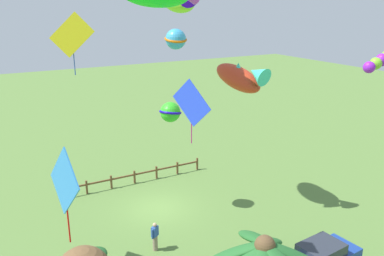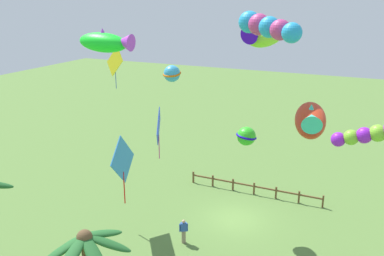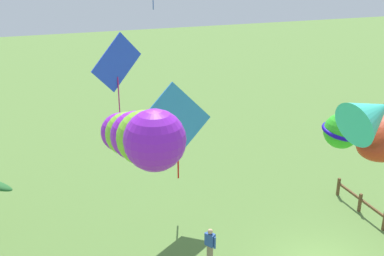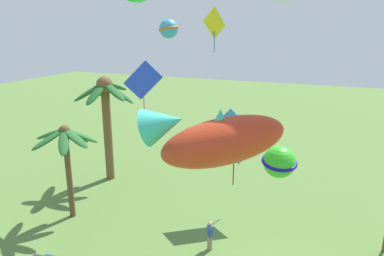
% 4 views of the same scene
% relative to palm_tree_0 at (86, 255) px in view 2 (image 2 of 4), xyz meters
% --- Properties ---
extents(ground_plane, '(120.00, 120.00, 0.00)m').
position_rel_palm_tree_0_xyz_m(ground_plane, '(-2.19, -12.79, -4.55)').
color(ground_plane, '#567A38').
extents(palm_tree_0, '(3.57, 3.98, 5.70)m').
position_rel_palm_tree_0_xyz_m(palm_tree_0, '(0.00, 0.00, 0.00)').
color(palm_tree_0, brown).
rests_on(palm_tree_0, ground).
extents(rail_fence, '(10.43, 0.12, 0.95)m').
position_rel_palm_tree_0_xyz_m(rail_fence, '(-2.27, -17.06, -3.98)').
color(rail_fence, brown).
rests_on(rail_fence, ground).
extents(spectator_0, '(0.48, 0.40, 1.59)m').
position_rel_palm_tree_0_xyz_m(spectator_0, '(-0.20, -8.79, -3.74)').
color(spectator_0, gray).
rests_on(spectator_0, ground).
extents(kite_fish_0, '(2.31, 4.15, 2.16)m').
position_rel_palm_tree_0_xyz_m(kite_fish_0, '(-6.89, -11.02, 3.67)').
color(kite_fish_0, red).
extents(kite_ball_1, '(1.01, 1.01, 0.84)m').
position_rel_palm_tree_0_xyz_m(kite_ball_1, '(-0.55, -6.84, 6.41)').
color(kite_ball_1, '#389FD5').
extents(kite_tube_2, '(2.32, 0.65, 1.14)m').
position_rel_palm_tree_0_xyz_m(kite_tube_2, '(-9.90, -3.99, 5.34)').
color(kite_tube_2, purple).
extents(kite_fish_3, '(2.41, 4.11, 1.77)m').
position_rel_palm_tree_0_xyz_m(kite_fish_3, '(-3.67, -12.56, 8.00)').
color(kite_fish_3, '#92F02D').
extents(kite_diamond_4, '(0.79, 1.74, 2.64)m').
position_rel_palm_tree_0_xyz_m(kite_diamond_4, '(-0.50, -5.43, 4.01)').
color(kite_diamond_4, blue).
extents(kite_ball_5, '(1.79, 1.79, 1.19)m').
position_rel_palm_tree_0_xyz_m(kite_ball_5, '(-2.90, -12.32, 1.75)').
color(kite_ball_5, green).
extents(kite_diamond_6, '(0.59, 3.37, 4.75)m').
position_rel_palm_tree_0_xyz_m(kite_diamond_6, '(4.04, -8.81, 0.22)').
color(kite_diamond_6, '#3183DA').
extents(kite_diamond_7, '(1.57, 0.76, 2.39)m').
position_rel_palm_tree_0_xyz_m(kite_diamond_7, '(3.42, -7.67, 6.64)').
color(kite_diamond_7, yellow).
extents(kite_fish_8, '(2.74, 1.28, 1.14)m').
position_rel_palm_tree_0_xyz_m(kite_fish_8, '(1.35, -4.12, 8.13)').
color(kite_fish_8, '#18EF28').
extents(kite_tube_9, '(3.14, 2.48, 1.19)m').
position_rel_palm_tree_0_xyz_m(kite_tube_9, '(-5.40, -6.26, 8.88)').
color(kite_tube_9, '#239EDA').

